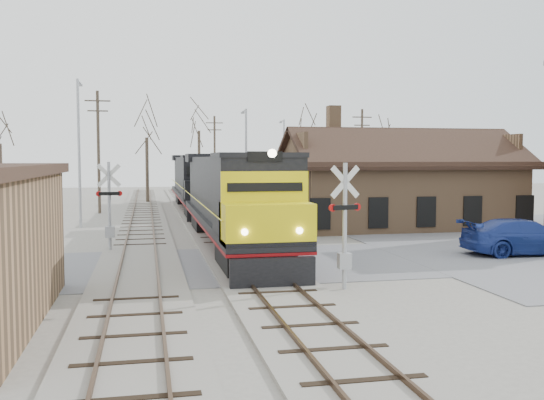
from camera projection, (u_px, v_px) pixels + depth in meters
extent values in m
plane|color=gray|center=(248.00, 264.00, 25.56)|extent=(140.00, 140.00, 0.00)
cube|color=slate|center=(248.00, 264.00, 25.56)|extent=(60.00, 9.00, 0.03)
cube|color=gray|center=(211.00, 224.00, 40.21)|extent=(3.40, 90.00, 0.12)
cube|color=#473323|center=(200.00, 223.00, 40.05)|extent=(0.08, 90.00, 0.14)
cube|color=#473323|center=(221.00, 223.00, 40.34)|extent=(0.08, 90.00, 0.14)
cube|color=gray|center=(142.00, 226.00, 39.29)|extent=(3.40, 90.00, 0.12)
cube|color=#473323|center=(130.00, 225.00, 39.14)|extent=(0.08, 90.00, 0.14)
cube|color=#473323|center=(153.00, 224.00, 39.43)|extent=(0.08, 90.00, 0.14)
cube|color=#8D6949|center=(398.00, 196.00, 39.58)|extent=(14.00, 8.00, 4.00)
cube|color=black|center=(399.00, 164.00, 39.43)|extent=(15.20, 9.20, 0.30)
cube|color=black|center=(414.00, 148.00, 37.12)|extent=(15.00, 4.71, 2.66)
cube|color=black|center=(386.00, 149.00, 41.61)|extent=(15.00, 4.71, 2.66)
cube|color=#8D6949|center=(334.00, 123.00, 39.90)|extent=(0.80, 0.80, 2.20)
cube|color=black|center=(253.00, 256.00, 24.19)|extent=(2.63, 4.21, 1.05)
cube|color=black|center=(215.00, 221.00, 37.57)|extent=(2.63, 4.21, 1.05)
cube|color=black|center=(230.00, 218.00, 30.82)|extent=(3.16, 21.06, 0.37)
cube|color=maroon|center=(230.00, 222.00, 30.84)|extent=(3.18, 21.06, 0.13)
cube|color=black|center=(226.00, 185.00, 31.99)|extent=(2.74, 15.27, 2.95)
cube|color=black|center=(257.00, 195.00, 23.10)|extent=(3.16, 2.95, 2.95)
cube|color=yellow|center=(267.00, 224.00, 21.41)|extent=(3.16, 1.90, 1.47)
cube|color=black|center=(273.00, 273.00, 20.50)|extent=(2.95, 0.25, 1.05)
cylinder|color=#FFF2CC|center=(272.00, 153.00, 20.29)|extent=(0.29, 0.10, 0.29)
cube|color=black|center=(203.00, 210.00, 45.26)|extent=(2.63, 4.21, 1.05)
cube|color=black|center=(190.00, 198.00, 58.63)|extent=(2.63, 4.21, 1.05)
cube|color=black|center=(196.00, 193.00, 51.88)|extent=(3.16, 21.06, 0.37)
cube|color=maroon|center=(196.00, 196.00, 51.90)|extent=(3.18, 21.06, 0.13)
cube|color=black|center=(195.00, 174.00, 53.06)|extent=(2.74, 15.27, 2.95)
cube|color=black|center=(204.00, 177.00, 44.16)|extent=(3.16, 2.95, 2.95)
cube|color=black|center=(207.00, 191.00, 42.47)|extent=(3.16, 1.90, 1.47)
cube|color=black|center=(208.00, 215.00, 41.56)|extent=(2.95, 0.25, 1.05)
cylinder|color=#A5A8AD|center=(345.00, 226.00, 20.56)|extent=(0.15, 0.15, 4.31)
cube|color=silver|center=(345.00, 182.00, 20.45)|extent=(1.11, 0.29, 1.13)
cube|color=silver|center=(345.00, 182.00, 20.45)|extent=(1.11, 0.29, 1.13)
cube|color=black|center=(345.00, 207.00, 20.51)|extent=(0.98, 0.36, 0.16)
cylinder|color=#B20C0C|center=(332.00, 208.00, 20.31)|extent=(0.27, 0.14, 0.26)
cylinder|color=#B20C0C|center=(357.00, 207.00, 20.71)|extent=(0.27, 0.14, 0.26)
cube|color=#A5A8AD|center=(344.00, 261.00, 20.64)|extent=(0.43, 0.32, 0.54)
cylinder|color=#A5A8AD|center=(109.00, 207.00, 28.66)|extent=(0.15, 0.15, 4.29)
cube|color=silver|center=(109.00, 175.00, 28.56)|extent=(1.12, 0.11, 1.12)
cube|color=silver|center=(109.00, 175.00, 28.56)|extent=(1.12, 0.11, 1.12)
cube|color=black|center=(109.00, 194.00, 28.62)|extent=(0.97, 0.21, 0.16)
cylinder|color=#B20C0C|center=(120.00, 193.00, 28.74)|extent=(0.26, 0.10, 0.26)
cylinder|color=#B20C0C|center=(99.00, 194.00, 28.49)|extent=(0.26, 0.10, 0.26)
cube|color=#A5A8AD|center=(110.00, 232.00, 28.74)|extent=(0.43, 0.32, 0.54)
imported|color=navy|center=(524.00, 237.00, 27.94)|extent=(5.89, 2.71, 1.67)
cylinder|color=#A5A8AD|center=(79.00, 154.00, 38.36)|extent=(0.18, 0.18, 9.45)
cylinder|color=#A5A8AD|center=(79.00, 82.00, 38.92)|extent=(0.12, 1.80, 0.12)
cube|color=#A5A8AD|center=(80.00, 85.00, 39.71)|extent=(0.25, 0.50, 0.12)
cylinder|color=#A5A8AD|center=(246.00, 161.00, 48.55)|extent=(0.18, 0.18, 8.38)
cylinder|color=#A5A8AD|center=(244.00, 111.00, 49.14)|extent=(0.12, 1.80, 0.12)
cube|color=#A5A8AD|center=(243.00, 113.00, 49.93)|extent=(0.25, 0.50, 0.12)
cylinder|color=#A5A8AD|center=(284.00, 161.00, 62.17)|extent=(0.18, 0.18, 8.39)
cylinder|color=#A5A8AD|center=(282.00, 121.00, 62.76)|extent=(0.12, 1.80, 0.12)
cube|color=#A5A8AD|center=(280.00, 122.00, 63.55)|extent=(0.25, 0.50, 0.12)
cylinder|color=#382D23|center=(99.00, 152.00, 48.54)|extent=(0.24, 0.24, 9.82)
cube|color=#382D23|center=(98.00, 101.00, 48.26)|extent=(2.00, 0.10, 0.10)
cube|color=#382D23|center=(98.00, 111.00, 48.31)|extent=(1.60, 0.10, 0.10)
cylinder|color=#382D23|center=(215.00, 156.00, 69.92)|extent=(0.24, 0.24, 9.29)
cube|color=#382D23|center=(214.00, 123.00, 69.65)|extent=(2.00, 0.10, 0.10)
cube|color=#382D23|center=(215.00, 130.00, 69.70)|extent=(1.60, 0.10, 0.10)
cylinder|color=#382D23|center=(362.00, 156.00, 60.46)|extent=(0.24, 0.24, 9.32)
cube|color=#382D23|center=(362.00, 117.00, 60.19)|extent=(2.00, 0.10, 0.10)
cube|color=#382D23|center=(362.00, 125.00, 60.24)|extent=(1.60, 0.10, 0.10)
cylinder|color=#382D23|center=(1.00, 175.00, 55.81)|extent=(0.32, 0.32, 5.79)
cylinder|color=#382D23|center=(147.00, 170.00, 59.93)|extent=(0.32, 0.32, 6.48)
cylinder|color=#382D23|center=(199.00, 164.00, 70.53)|extent=(0.32, 0.32, 7.61)
cylinder|color=#382D23|center=(307.00, 167.00, 66.73)|extent=(0.32, 0.32, 6.87)
cylinder|color=#382D23|center=(383.00, 170.00, 69.77)|extent=(0.32, 0.32, 6.08)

